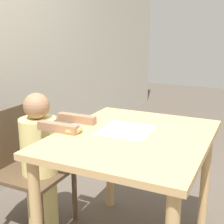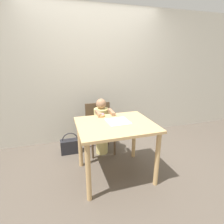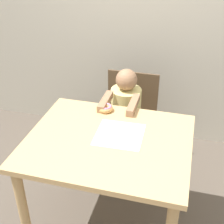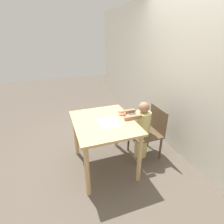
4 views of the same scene
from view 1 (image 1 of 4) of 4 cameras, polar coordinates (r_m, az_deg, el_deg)
The scene contains 5 objects.
dining_table at distance 1.80m, azimuth 3.74°, elevation -7.86°, with size 1.00×0.83×0.78m.
chair at distance 2.24m, azimuth -15.44°, elevation -9.68°, with size 0.45×0.45×0.83m.
child_figure at distance 2.14m, azimuth -12.85°, elevation -9.26°, with size 0.25×0.48×0.97m.
donut at distance 1.80m, azimuth -7.18°, elevation -3.04°, with size 0.11×0.11×0.04m.
napkin at distance 1.83m, azimuth 2.55°, elevation -3.32°, with size 0.30×0.30×0.00m.
Camera 1 is at (-1.54, -0.61, 1.36)m, focal length 50.00 mm.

